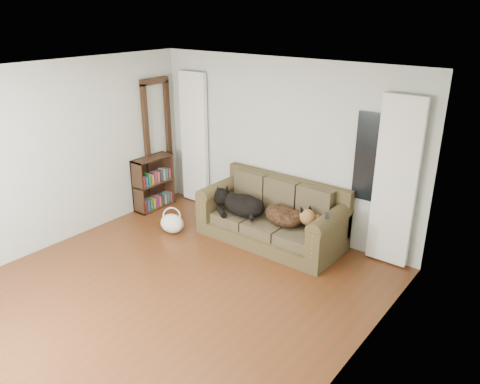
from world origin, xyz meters
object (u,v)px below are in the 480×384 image
Objects in this scene: bookshelf at (153,180)px; sofa at (271,213)px; dog_shepherd at (287,216)px; tote_bag at (172,223)px; dog_black_lab at (241,206)px.

sofa is at bearing 4.40° from bookshelf.
sofa is 0.28m from dog_shepherd.
dog_shepherd is 1.60× the size of tote_bag.
dog_shepherd is (0.74, 0.09, 0.01)m from dog_black_lab.
dog_black_lab is at bearing 19.60° from dog_shepherd.
bookshelf is (-2.57, -0.18, 0.01)m from dog_shepherd.
dog_shepherd is at bearing 22.62° from tote_bag.
tote_bag is (-1.36, -0.69, -0.29)m from sofa.
dog_shepherd is 1.80m from tote_bag.
bookshelf is (-0.94, 0.50, 0.34)m from tote_bag.
dog_shepherd is at bearing -2.85° from sofa.
bookshelf reaches higher than dog_black_lab.
sofa is 2.30m from bookshelf.
tote_bag is at bearing -136.48° from dog_black_lab.
dog_black_lab is 0.78× the size of bookshelf.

